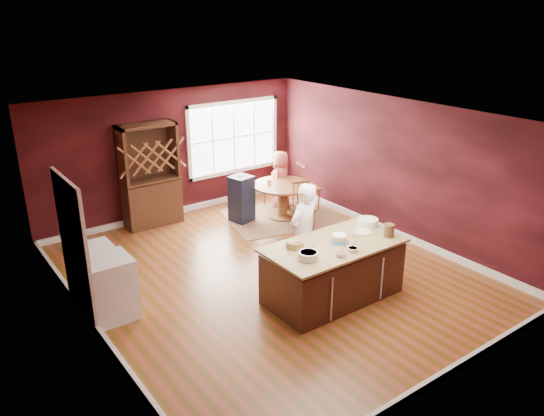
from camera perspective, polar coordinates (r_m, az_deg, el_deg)
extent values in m
plane|color=brown|center=(9.12, -0.28, -7.08)|extent=(7.00, 7.00, 0.00)
plane|color=white|center=(8.21, -0.31, 9.80)|extent=(7.00, 7.00, 0.00)
plane|color=black|center=(11.47, -10.62, 5.76)|extent=(6.00, 0.00, 6.00)
plane|color=black|center=(6.32, 18.77, -7.99)|extent=(6.00, 0.00, 6.00)
plane|color=black|center=(7.37, -19.64, -3.86)|extent=(0.00, 7.00, 7.00)
plane|color=black|center=(10.52, 13.13, 4.19)|extent=(0.00, 7.00, 7.00)
cube|color=#472419|center=(8.30, 6.55, -7.02)|extent=(2.07, 1.05, 0.83)
cube|color=tan|center=(8.09, 6.70, -3.97)|extent=(2.15, 1.13, 0.04)
cylinder|color=brown|center=(11.47, 1.11, -0.89)|extent=(0.59, 0.59, 0.04)
cylinder|color=brown|center=(11.35, 1.12, 0.68)|extent=(0.21, 0.21, 0.67)
cylinder|color=brown|center=(11.22, 1.14, 2.48)|extent=(1.27, 1.27, 0.04)
imported|color=white|center=(8.64, 3.41, -2.63)|extent=(0.67, 0.50, 1.68)
cylinder|color=white|center=(7.55, 3.94, -5.13)|extent=(0.29, 0.29, 0.11)
cylinder|color=#93684B|center=(7.90, 2.48, -3.90)|extent=(0.27, 0.27, 0.10)
cylinder|color=silver|center=(7.68, 7.48, -5.02)|extent=(0.15, 0.15, 0.05)
cylinder|color=beige|center=(7.86, 8.68, -4.44)|extent=(0.16, 0.16, 0.06)
cylinder|color=silver|center=(8.32, 8.97, -2.59)|extent=(0.08, 0.08, 0.16)
cylinder|color=beige|center=(8.53, 9.68, -2.54)|extent=(0.28, 0.28, 0.02)
cylinder|color=white|center=(8.80, 10.26, -1.50)|extent=(0.34, 0.34, 0.12)
cylinder|color=brown|center=(8.43, 12.46, -2.37)|extent=(0.17, 0.17, 0.20)
cube|color=brown|center=(11.47, 1.11, -0.95)|extent=(2.68, 2.29, 0.01)
imported|color=#BB584D|center=(11.84, 0.96, 3.08)|extent=(0.76, 0.69, 1.30)
cylinder|color=beige|center=(11.29, 2.74, 2.71)|extent=(0.19, 0.19, 0.01)
imported|color=silver|center=(11.24, -0.33, 2.86)|extent=(0.14, 0.14, 0.09)
cube|color=black|center=(11.04, -12.98, 3.43)|extent=(1.16, 0.48, 2.12)
cube|color=white|center=(8.08, -17.04, -8.25)|extent=(0.65, 0.63, 0.94)
cube|color=white|center=(8.64, -18.47, -6.66)|extent=(0.61, 0.59, 0.88)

